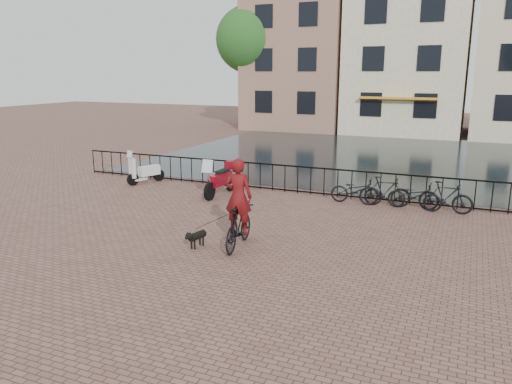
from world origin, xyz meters
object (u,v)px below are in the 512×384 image
at_px(dog, 197,238).
at_px(scooter, 145,166).
at_px(cyclist, 238,209).
at_px(motorcycle, 220,175).

xyz_separation_m(dog, scooter, (-5.68, 5.74, 0.47)).
bearing_deg(cyclist, motorcycle, -64.40).
relative_size(cyclist, dog, 3.57).
bearing_deg(scooter, cyclist, -16.56).
xyz_separation_m(cyclist, dog, (-0.98, -0.40, -0.78)).
bearing_deg(scooter, dog, -23.13).
bearing_deg(dog, cyclist, 33.22).
distance_m(motorcycle, scooter, 3.75).
bearing_deg(scooter, motorcycle, 12.55).
xyz_separation_m(cyclist, motorcycle, (-2.96, 4.72, -0.28)).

